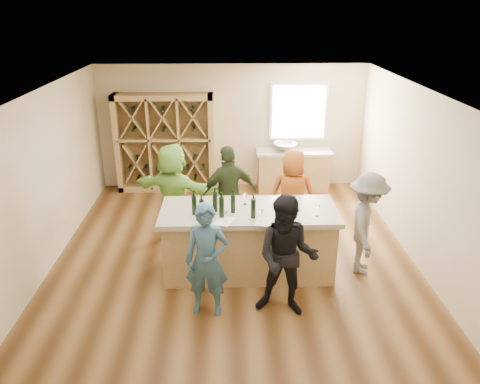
{
  "coord_description": "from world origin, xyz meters",
  "views": [
    {
      "loc": [
        -0.09,
        -6.88,
        4.04
      ],
      "look_at": [
        0.1,
        0.2,
        1.15
      ],
      "focal_mm": 35.0,
      "sensor_mm": 36.0,
      "label": 1
    }
  ],
  "objects_px": {
    "wine_bottle_d": "(222,207)",
    "sink": "(285,147)",
    "tasting_counter_base": "(249,243)",
    "wine_bottle_b": "(202,209)",
    "wine_bottle_e": "(233,204)",
    "person_far_left": "(174,193)",
    "wine_bottle_a": "(194,205)",
    "person_near_left": "(207,260)",
    "person_far_mid": "(229,194)",
    "person_far_right": "(293,195)",
    "wine_rack": "(165,143)",
    "wine_bottle_c": "(215,202)",
    "person_near_right": "(287,257)",
    "wine_bottle_f": "(253,208)",
    "person_server": "(367,224)"
  },
  "relations": [
    {
      "from": "wine_rack",
      "to": "tasting_counter_base",
      "type": "bearing_deg",
      "value": -64.49
    },
    {
      "from": "person_far_mid",
      "to": "person_far_right",
      "type": "bearing_deg",
      "value": 163.68
    },
    {
      "from": "person_server",
      "to": "person_far_right",
      "type": "xyz_separation_m",
      "value": [
        -1.01,
        1.17,
        0.01
      ]
    },
    {
      "from": "wine_rack",
      "to": "wine_bottle_b",
      "type": "height_order",
      "value": "wine_rack"
    },
    {
      "from": "wine_bottle_b",
      "to": "wine_bottle_e",
      "type": "distance_m",
      "value": 0.5
    },
    {
      "from": "wine_bottle_e",
      "to": "person_server",
      "type": "xyz_separation_m",
      "value": [
        2.08,
        0.07,
        -0.39
      ]
    },
    {
      "from": "person_near_left",
      "to": "wine_bottle_f",
      "type": "height_order",
      "value": "person_near_left"
    },
    {
      "from": "wine_bottle_e",
      "to": "wine_bottle_f",
      "type": "height_order",
      "value": "wine_bottle_f"
    },
    {
      "from": "wine_bottle_d",
      "to": "person_near_left",
      "type": "height_order",
      "value": "person_near_left"
    },
    {
      "from": "person_near_right",
      "to": "person_far_right",
      "type": "bearing_deg",
      "value": 94.57
    },
    {
      "from": "person_far_left",
      "to": "wine_bottle_a",
      "type": "bearing_deg",
      "value": 131.04
    },
    {
      "from": "wine_bottle_b",
      "to": "person_server",
      "type": "distance_m",
      "value": 2.59
    },
    {
      "from": "person_near_right",
      "to": "person_far_left",
      "type": "relative_size",
      "value": 0.96
    },
    {
      "from": "tasting_counter_base",
      "to": "person_server",
      "type": "distance_m",
      "value": 1.87
    },
    {
      "from": "wine_bottle_d",
      "to": "person_far_mid",
      "type": "distance_m",
      "value": 1.39
    },
    {
      "from": "person_far_left",
      "to": "sink",
      "type": "bearing_deg",
      "value": -111.64
    },
    {
      "from": "wine_bottle_d",
      "to": "sink",
      "type": "bearing_deg",
      "value": 69.89
    },
    {
      "from": "wine_bottle_c",
      "to": "person_far_mid",
      "type": "relative_size",
      "value": 0.18
    },
    {
      "from": "wine_rack",
      "to": "wine_bottle_c",
      "type": "bearing_deg",
      "value": -71.79
    },
    {
      "from": "wine_bottle_a",
      "to": "person_near_left",
      "type": "distance_m",
      "value": 1.02
    },
    {
      "from": "wine_bottle_b",
      "to": "person_far_mid",
      "type": "bearing_deg",
      "value": 73.47
    },
    {
      "from": "sink",
      "to": "person_far_mid",
      "type": "bearing_deg",
      "value": -117.4
    },
    {
      "from": "wine_rack",
      "to": "wine_bottle_b",
      "type": "distance_m",
      "value": 4.03
    },
    {
      "from": "wine_bottle_d",
      "to": "person_near_left",
      "type": "relative_size",
      "value": 0.2
    },
    {
      "from": "person_far_right",
      "to": "person_far_left",
      "type": "bearing_deg",
      "value": 10.81
    },
    {
      "from": "tasting_counter_base",
      "to": "person_far_right",
      "type": "bearing_deg",
      "value": 53.7
    },
    {
      "from": "wine_bottle_a",
      "to": "person_near_left",
      "type": "bearing_deg",
      "value": -76.72
    },
    {
      "from": "wine_bottle_c",
      "to": "person_far_right",
      "type": "relative_size",
      "value": 0.19
    },
    {
      "from": "sink",
      "to": "person_far_mid",
      "type": "xyz_separation_m",
      "value": [
        -1.28,
        -2.46,
        -0.13
      ]
    },
    {
      "from": "person_server",
      "to": "wine_bottle_f",
      "type": "bearing_deg",
      "value": 113.48
    },
    {
      "from": "wine_bottle_e",
      "to": "person_server",
      "type": "distance_m",
      "value": 2.12
    },
    {
      "from": "wine_rack",
      "to": "wine_bottle_b",
      "type": "relative_size",
      "value": 7.59
    },
    {
      "from": "wine_bottle_a",
      "to": "person_far_right",
      "type": "height_order",
      "value": "person_far_right"
    },
    {
      "from": "person_server",
      "to": "person_far_left",
      "type": "bearing_deg",
      "value": 84.41
    },
    {
      "from": "person_server",
      "to": "person_far_mid",
      "type": "height_order",
      "value": "person_far_mid"
    },
    {
      "from": "sink",
      "to": "wine_bottle_d",
      "type": "xyz_separation_m",
      "value": [
        -1.39,
        -3.8,
        0.23
      ]
    },
    {
      "from": "sink",
      "to": "tasting_counter_base",
      "type": "xyz_separation_m",
      "value": [
        -0.98,
        -3.54,
        -0.51
      ]
    },
    {
      "from": "wine_bottle_b",
      "to": "wine_bottle_e",
      "type": "relative_size",
      "value": 1.01
    },
    {
      "from": "wine_bottle_d",
      "to": "person_far_left",
      "type": "bearing_deg",
      "value": 121.71
    },
    {
      "from": "wine_bottle_d",
      "to": "person_server",
      "type": "xyz_separation_m",
      "value": [
        2.25,
        0.23,
        -0.41
      ]
    },
    {
      "from": "wine_bottle_b",
      "to": "person_near_right",
      "type": "bearing_deg",
      "value": -34.7
    },
    {
      "from": "person_server",
      "to": "person_far_left",
      "type": "height_order",
      "value": "person_far_left"
    },
    {
      "from": "person_far_mid",
      "to": "person_near_right",
      "type": "bearing_deg",
      "value": 90.3
    },
    {
      "from": "person_far_mid",
      "to": "person_far_right",
      "type": "distance_m",
      "value": 1.13
    },
    {
      "from": "wine_bottle_b",
      "to": "person_server",
      "type": "bearing_deg",
      "value": 5.63
    },
    {
      "from": "wine_bottle_f",
      "to": "wine_bottle_e",
      "type": "bearing_deg",
      "value": 146.09
    },
    {
      "from": "person_near_left",
      "to": "wine_bottle_f",
      "type": "bearing_deg",
      "value": 55.78
    },
    {
      "from": "person_far_right",
      "to": "wine_bottle_f",
      "type": "xyz_separation_m",
      "value": [
        -0.78,
        -1.43,
        0.39
      ]
    },
    {
      "from": "wine_rack",
      "to": "person_far_right",
      "type": "xyz_separation_m",
      "value": [
        2.55,
        -2.48,
        -0.26
      ]
    },
    {
      "from": "person_far_right",
      "to": "wine_bottle_f",
      "type": "height_order",
      "value": "person_far_right"
    }
  ]
}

